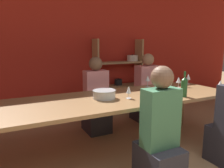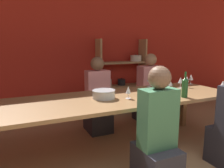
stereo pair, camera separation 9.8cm
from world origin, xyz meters
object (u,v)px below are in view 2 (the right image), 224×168
wine_glass_red_b (170,83)px  wine_glass_red_d (149,79)px  dining_table (115,102)px  wine_bottle_green (185,87)px  mixing_bowl (104,94)px  wine_glass_white_a (223,84)px  person_near_b (157,144)px  person_far_a (149,97)px  wine_glass_red_c (191,78)px  person_far_b (98,104)px  wine_glass_red_a (187,80)px  wine_glass_white_c (181,81)px  wine_glass_white_b (155,90)px  wine_glass_white_d (128,90)px  cell_phone (170,89)px  shelf_unit (122,81)px

wine_glass_red_b → wine_glass_red_d: bearing=96.9°
dining_table → wine_bottle_green: 0.88m
mixing_bowl → wine_glass_white_a: 1.67m
wine_bottle_green → wine_glass_red_d: (-0.01, 0.75, -0.01)m
person_near_b → mixing_bowl: bearing=106.0°
wine_bottle_green → wine_glass_red_d: wine_bottle_green is taller
wine_glass_white_a → person_near_b: person_near_b is taller
mixing_bowl → person_far_a: 1.57m
wine_glass_red_b → wine_glass_red_c: wine_glass_red_b is taller
person_far_b → wine_glass_red_a: bearing=149.0°
wine_glass_red_a → wine_glass_white_c: wine_glass_red_a is taller
wine_glass_white_b → wine_glass_white_d: (-0.27, 0.16, -0.01)m
wine_glass_red_b → person_far_b: person_far_b is taller
cell_phone → wine_glass_red_d: bearing=115.8°
cell_phone → wine_glass_white_c: bearing=6.9°
person_far_a → person_near_b: person_far_a is taller
person_near_b → dining_table: bearing=95.4°
shelf_unit → wine_glass_red_b: 1.79m
wine_glass_white_c → cell_phone: wine_glass_white_c is taller
mixing_bowl → wine_glass_red_b: (0.97, -0.03, 0.07)m
wine_glass_white_a → wine_glass_red_c: wine_glass_red_c is taller
shelf_unit → wine_glass_white_c: shelf_unit is taller
wine_glass_white_b → wine_glass_white_c: (0.74, 0.40, 0.01)m
dining_table → mixing_bowl: size_ratio=11.26×
person_far_a → wine_glass_red_d: bearing=54.5°
shelf_unit → person_far_a: shelf_unit is taller
mixing_bowl → wine_bottle_green: size_ratio=0.89×
wine_glass_white_d → person_far_b: size_ratio=0.13×
person_far_a → wine_glass_red_b: bearing=71.8°
wine_glass_white_a → wine_glass_red_d: 1.02m
cell_phone → wine_glass_red_a: bearing=6.0°
wine_glass_white_a → cell_phone: size_ratio=0.97×
shelf_unit → wine_bottle_green: shelf_unit is taller
wine_glass_red_b → wine_glass_red_d: (-0.05, 0.42, -0.00)m
shelf_unit → person_near_b: (-0.90, -2.51, -0.17)m
person_far_a → person_near_b: bearing=57.9°
wine_glass_red_a → cell_phone: size_ratio=1.09×
wine_glass_white_d → cell_phone: wine_glass_white_d is taller
wine_glass_white_c → person_far_a: 0.87m
wine_glass_red_a → cell_phone: bearing=-174.0°
person_far_b → person_far_a: bearing=-177.4°
wine_glass_white_c → wine_glass_white_d: wine_glass_white_c is taller
wine_glass_red_b → cell_phone: size_ratio=1.11×
wine_glass_white_d → dining_table: bearing=131.5°
person_near_b → person_far_b: person_far_b is taller
person_far_b → person_near_b: bearing=89.8°
mixing_bowl → wine_bottle_green: wine_bottle_green is taller
shelf_unit → wine_glass_white_d: (-0.87, -1.86, 0.23)m
mixing_bowl → wine_glass_red_b: bearing=-2.1°
wine_glass_white_a → wine_glass_red_b: (-0.67, 0.30, 0.02)m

